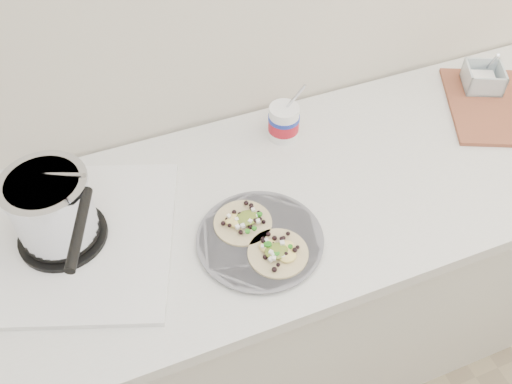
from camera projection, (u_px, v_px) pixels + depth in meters
name	position (u px, v px, depth m)	size (l,w,h in m)	color
counter	(264.00, 290.00, 1.77)	(2.44, 0.66, 0.90)	silver
stove	(57.00, 219.00, 1.28)	(0.63, 0.61, 0.24)	silver
taco_plate	(260.00, 238.00, 1.32)	(0.30, 0.30, 0.04)	slate
tub	(285.00, 118.00, 1.53)	(0.09, 0.09, 0.19)	white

